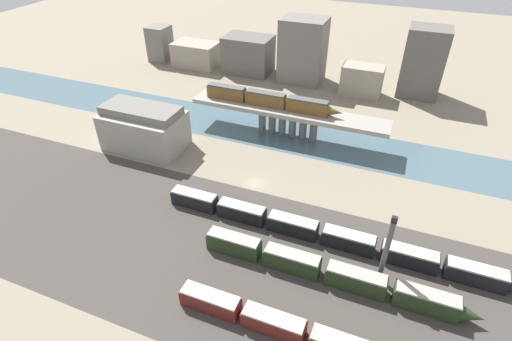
% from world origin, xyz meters
% --- Properties ---
extents(ground_plane, '(400.00, 400.00, 0.00)m').
position_xyz_m(ground_plane, '(0.00, 0.00, 0.00)').
color(ground_plane, gray).
extents(railbed_yard, '(280.00, 42.00, 0.01)m').
position_xyz_m(railbed_yard, '(0.00, -24.00, 0.00)').
color(railbed_yard, '#423D38').
rests_on(railbed_yard, ground).
extents(river_water, '(320.00, 18.73, 0.01)m').
position_xyz_m(river_water, '(0.00, 25.04, 0.00)').
color(river_water, '#47606B').
rests_on(river_water, ground).
extents(bridge, '(56.82, 8.29, 8.46)m').
position_xyz_m(bridge, '(0.00, 25.04, 6.78)').
color(bridge, gray).
rests_on(bridge, ground).
extents(train_on_bridge, '(40.28, 2.79, 4.03)m').
position_xyz_m(train_on_bridge, '(-5.56, 25.04, 10.43)').
color(train_on_bridge, brown).
rests_on(train_on_bridge, bridge).
extents(train_yard_near, '(48.60, 3.10, 3.51)m').
position_xyz_m(train_yard_near, '(24.83, -36.10, 1.71)').
color(train_yard_near, '#5B1E19').
rests_on(train_yard_near, ground).
extents(train_yard_mid, '(50.50, 3.07, 4.10)m').
position_xyz_m(train_yard_mid, '(23.81, -22.67, 2.01)').
color(train_yard_mid, '#23381E').
rests_on(train_yard_mid, ground).
extents(train_yard_far, '(72.61, 3.13, 3.66)m').
position_xyz_m(train_yard_far, '(20.97, -13.08, 1.79)').
color(train_yard_far, black).
rests_on(train_yard_far, ground).
extents(warehouse_building, '(21.62, 13.13, 12.15)m').
position_xyz_m(warehouse_building, '(-34.80, 4.87, 5.78)').
color(warehouse_building, '#9E998E').
rests_on(warehouse_building, ground).
extents(signal_tower, '(1.00, 0.96, 15.41)m').
position_xyz_m(signal_tower, '(32.39, -19.03, 7.57)').
color(signal_tower, '#4C4C51').
rests_on(signal_tower, ground).
extents(city_block_far_left, '(8.19, 8.54, 13.91)m').
position_xyz_m(city_block_far_left, '(-68.79, 65.62, 6.95)').
color(city_block_far_left, slate).
rests_on(city_block_far_left, ground).
extents(city_block_left, '(17.61, 10.99, 9.48)m').
position_xyz_m(city_block_left, '(-51.57, 64.73, 4.74)').
color(city_block_left, gray).
rests_on(city_block_left, ground).
extents(city_block_center, '(17.95, 12.54, 13.93)m').
position_xyz_m(city_block_center, '(-29.59, 66.64, 6.96)').
color(city_block_center, '#605B56').
rests_on(city_block_center, ground).
extents(city_block_right, '(15.66, 12.55, 22.83)m').
position_xyz_m(city_block_right, '(-7.88, 66.14, 11.41)').
color(city_block_right, slate).
rests_on(city_block_right, ground).
extents(city_block_far_right, '(13.83, 8.08, 10.35)m').
position_xyz_m(city_block_far_right, '(14.98, 61.81, 5.17)').
color(city_block_far_right, gray).
rests_on(city_block_far_right, ground).
extents(city_block_tall, '(13.27, 11.18, 23.18)m').
position_xyz_m(city_block_tall, '(33.28, 69.02, 11.59)').
color(city_block_tall, '#605B56').
rests_on(city_block_tall, ground).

